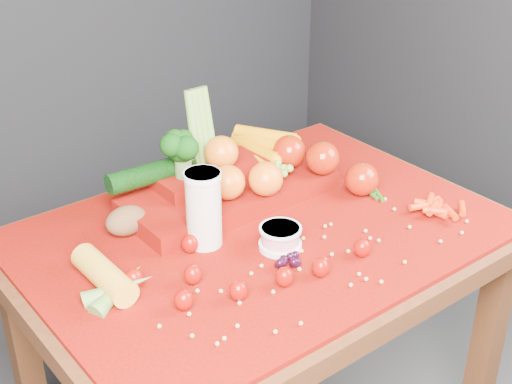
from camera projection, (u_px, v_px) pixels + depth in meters
table at (261, 268)px, 1.68m from camera, size 1.10×0.80×0.75m
red_cloth at (261, 231)px, 1.63m from camera, size 1.05×0.75×0.01m
milk_glass at (204, 206)px, 1.53m from camera, size 0.08×0.08×0.17m
yogurt_bowl at (280, 237)px, 1.54m from camera, size 0.09×0.09×0.05m
strawberry_scatter at (239, 271)px, 1.44m from camera, size 0.48×0.28×0.05m
dark_grape_cluster at (291, 262)px, 1.48m from camera, size 0.06×0.05×0.03m
soybean_scatter at (321, 267)px, 1.48m from camera, size 0.84×0.24×0.01m
corn_ear at (114, 285)px, 1.40m from camera, size 0.18×0.23×0.06m
potato at (126, 221)px, 1.59m from camera, size 0.10×0.07×0.07m
baby_carrot_pile at (435, 206)px, 1.69m from camera, size 0.18×0.18×0.03m
green_bean_pile at (363, 189)px, 1.79m from camera, size 0.14×0.12×0.01m
produce_mound at (239, 176)px, 1.73m from camera, size 0.59×0.37×0.27m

